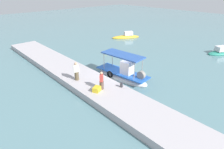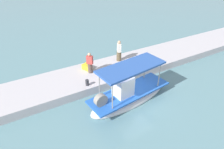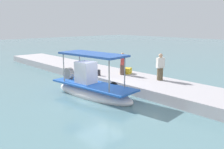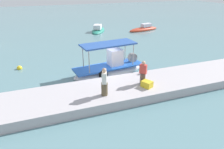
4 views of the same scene
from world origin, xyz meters
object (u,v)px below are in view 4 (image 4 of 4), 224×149
(marker_buoy, at_px, (19,68))
(fisherman_by_crate, at_px, (143,74))
(mooring_bollard, at_px, (144,71))
(fisherman_near_bollard, at_px, (104,83))
(moored_boat_far, at_px, (98,30))
(moored_boat_near, at_px, (144,29))
(main_fishing_boat, at_px, (110,68))
(cargo_crate, at_px, (147,84))

(marker_buoy, bearing_deg, fisherman_by_crate, -42.37)
(mooring_bollard, relative_size, marker_buoy, 0.95)
(fisherman_near_bollard, xyz_separation_m, fisherman_by_crate, (2.97, 0.62, -0.07))
(fisherman_near_bollard, relative_size, moored_boat_far, 0.35)
(fisherman_by_crate, bearing_deg, marker_buoy, 137.63)
(moored_boat_near, distance_m, moored_boat_far, 7.23)
(main_fishing_boat, distance_m, moored_boat_near, 18.02)
(mooring_bollard, xyz_separation_m, moored_boat_near, (8.92, 16.52, -0.63))
(fisherman_near_bollard, bearing_deg, marker_buoy, 122.86)
(fisherman_by_crate, relative_size, marker_buoy, 3.64)
(cargo_crate, bearing_deg, moored_boat_far, 82.08)
(moored_boat_near, bearing_deg, main_fishing_boat, -127.34)
(fisherman_near_bollard, height_order, mooring_bollard, fisherman_near_bollard)
(main_fishing_boat, height_order, cargo_crate, main_fishing_boat)
(main_fishing_boat, height_order, moored_boat_near, main_fishing_boat)
(mooring_bollard, height_order, marker_buoy, mooring_bollard)
(main_fishing_boat, height_order, marker_buoy, main_fishing_boat)
(fisherman_by_crate, relative_size, cargo_crate, 2.46)
(moored_boat_far, bearing_deg, mooring_bollard, -96.07)
(fisherman_near_bollard, bearing_deg, cargo_crate, 0.86)
(cargo_crate, relative_size, moored_boat_near, 0.12)
(fisherman_by_crate, distance_m, moored_boat_near, 20.58)
(fisherman_near_bollard, height_order, fisherman_by_crate, fisherman_near_bollard)
(fisherman_near_bollard, height_order, moored_boat_near, fisherman_near_bollard)
(fisherman_by_crate, height_order, mooring_bollard, fisherman_by_crate)
(moored_boat_near, bearing_deg, moored_boat_far, 164.50)
(moored_boat_near, height_order, moored_boat_far, moored_boat_far)
(moored_boat_near, bearing_deg, fisherman_by_crate, -118.65)
(fisherman_near_bollard, bearing_deg, moored_boat_far, 74.10)
(main_fishing_boat, xyz_separation_m, fisherman_near_bollard, (-1.90, -4.33, 0.95))
(fisherman_by_crate, bearing_deg, cargo_crate, -86.66)
(fisherman_near_bollard, height_order, marker_buoy, fisherman_near_bollard)
(cargo_crate, bearing_deg, moored_boat_near, 62.18)
(moored_boat_far, bearing_deg, fisherman_near_bollard, -105.90)
(main_fishing_boat, relative_size, fisherman_by_crate, 3.76)
(fisherman_by_crate, bearing_deg, mooring_bollard, 58.49)
(cargo_crate, bearing_deg, mooring_bollard, 66.78)
(marker_buoy, bearing_deg, main_fishing_boat, -27.89)
(mooring_bollard, bearing_deg, cargo_crate, -113.22)
(fisherman_by_crate, bearing_deg, moored_boat_near, 61.35)
(moored_boat_near, bearing_deg, fisherman_near_bollard, -124.52)
(fisherman_near_bollard, distance_m, moored_boat_far, 21.44)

